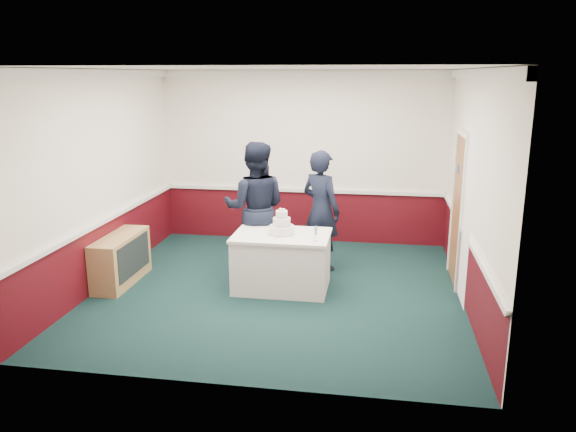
# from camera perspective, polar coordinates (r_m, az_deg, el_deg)

# --- Properties ---
(ground) EXTENTS (5.00, 5.00, 0.00)m
(ground) POSITION_cam_1_polar(r_m,az_deg,el_deg) (7.90, -1.01, -7.54)
(ground) COLOR #132B2E
(ground) RESTS_ON ground
(room_shell) EXTENTS (5.00, 5.00, 3.00)m
(room_shell) POSITION_cam_1_polar(r_m,az_deg,el_deg) (7.98, 0.27, 7.31)
(room_shell) COLOR white
(room_shell) RESTS_ON ground
(sideboard) EXTENTS (0.41, 1.20, 0.70)m
(sideboard) POSITION_cam_1_polar(r_m,az_deg,el_deg) (8.41, -16.61, -4.24)
(sideboard) COLOR tan
(sideboard) RESTS_ON ground
(cake_table) EXTENTS (1.32, 0.92, 0.79)m
(cake_table) POSITION_cam_1_polar(r_m,az_deg,el_deg) (7.84, -0.64, -4.58)
(cake_table) COLOR white
(cake_table) RESTS_ON ground
(wedding_cake) EXTENTS (0.35, 0.35, 0.36)m
(wedding_cake) POSITION_cam_1_polar(r_m,az_deg,el_deg) (7.69, -0.65, -1.05)
(wedding_cake) COLOR white
(wedding_cake) RESTS_ON cake_table
(cake_knife) EXTENTS (0.09, 0.21, 0.00)m
(cake_knife) POSITION_cam_1_polar(r_m,az_deg,el_deg) (7.54, -1.13, -2.23)
(cake_knife) COLOR silver
(cake_knife) RESTS_ON cake_table
(champagne_flute) EXTENTS (0.05, 0.05, 0.21)m
(champagne_flute) POSITION_cam_1_polar(r_m,az_deg,el_deg) (7.35, 2.82, -1.58)
(champagne_flute) COLOR silver
(champagne_flute) RESTS_ON cake_table
(person_man) EXTENTS (1.02, 0.83, 1.98)m
(person_man) POSITION_cam_1_polar(r_m,az_deg,el_deg) (8.39, -3.35, 0.85)
(person_man) COLOR black
(person_man) RESTS_ON ground
(person_woman) EXTENTS (0.80, 0.74, 1.84)m
(person_woman) POSITION_cam_1_polar(r_m,az_deg,el_deg) (8.52, 3.36, 0.58)
(person_woman) COLOR black
(person_woman) RESTS_ON ground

